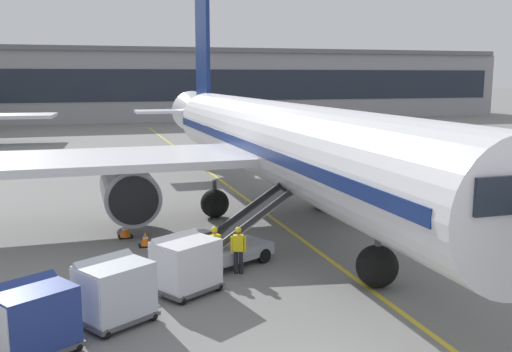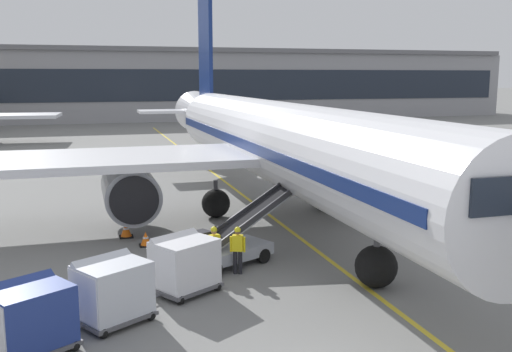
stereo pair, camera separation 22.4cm
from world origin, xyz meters
name	(u,v)px [view 2 (the right image)]	position (x,y,z in m)	size (l,w,h in m)	color
parked_airplane	(277,143)	(4.49, 16.14, 3.77)	(31.99, 42.22, 14.24)	white
belt_loader	(232,242)	(0.56, 9.62, 0.84)	(5.37, 3.53, 2.84)	#A3A8B2
baggage_cart_lead	(184,263)	(-1.68, 7.19, 1.00)	(2.74, 2.40, 1.91)	#515156
baggage_cart_second	(112,289)	(-4.06, 5.41, 1.00)	(2.74, 2.40, 1.91)	#515156
baggage_cart_third	(29,316)	(-6.16, 4.03, 1.00)	(2.74, 2.40, 1.91)	#515156
ground_crew_by_loader	(238,247)	(0.46, 8.42, 1.00)	(0.53, 0.37, 1.74)	black
ground_crew_by_carts	(214,247)	(-0.34, 8.71, 1.00)	(0.52, 0.38, 1.74)	#333847
safety_cone_engine_keepout	(146,239)	(-2.38, 12.87, 0.30)	(0.54, 0.54, 0.62)	black
safety_cone_wingtip	(126,230)	(-3.08, 14.48, 0.33)	(0.60, 0.60, 0.68)	black
apron_guidance_line_lead_in	(277,221)	(4.27, 15.40, 0.00)	(0.20, 110.00, 0.01)	yellow
terminal_building	(143,84)	(4.89, 89.57, 5.73)	(127.08, 19.97, 11.56)	#939399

